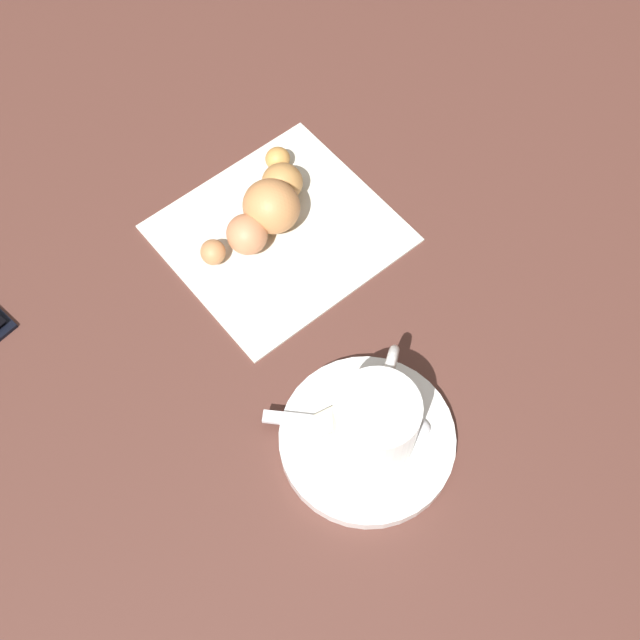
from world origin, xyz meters
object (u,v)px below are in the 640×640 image
Objects in this scene: saucer at (367,439)px; napkin at (279,233)px; croissant at (267,207)px; espresso_cup at (377,419)px; sugar_packet at (360,407)px; teaspoon at (373,427)px.

napkin is at bearing 158.13° from saucer.
napkin is at bearing -2.05° from croissant.
napkin is at bearing 159.70° from espresso_cup.
croissant is at bearing -94.91° from sugar_packet.
croissant reaches higher than napkin.
teaspoon is 0.19m from napkin.
croissant is (-0.19, 0.07, 0.01)m from teaspoon.
croissant is (-0.20, 0.07, 0.02)m from saucer.
teaspoon is (-0.00, 0.00, -0.03)m from espresso_cup.
croissant is at bearing 177.95° from napkin.
espresso_cup is 0.20m from napkin.
teaspoon is at bearing 151.55° from espresso_cup.
saucer is 0.02m from sugar_packet.
sugar_packet is at bearing -19.48° from croissant.
teaspoon reaches higher than napkin.
teaspoon is 0.55× the size of napkin.
sugar_packet is 0.19m from croissant.
saucer is 0.04m from espresso_cup.
espresso_cup reaches higher than teaspoon.
espresso_cup reaches higher than sugar_packet.
saucer is at bearing -109.44° from espresso_cup.
espresso_cup is at bearing 70.56° from saucer.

